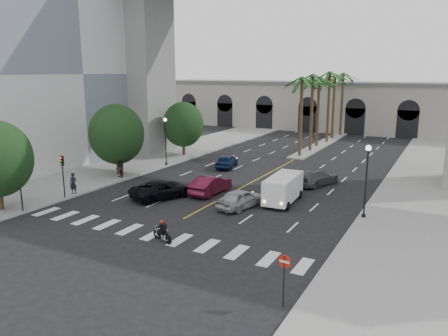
% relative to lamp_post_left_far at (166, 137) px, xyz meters
% --- Properties ---
extents(ground, '(140.00, 140.00, 0.00)m').
position_rel_lamp_post_left_far_xyz_m(ground, '(11.40, -16.00, -3.22)').
color(ground, black).
rests_on(ground, ground).
extents(sidewalk_left, '(8.00, 100.00, 0.15)m').
position_rel_lamp_post_left_far_xyz_m(sidewalk_left, '(-3.60, -1.00, -3.15)').
color(sidewalk_left, gray).
rests_on(sidewalk_left, ground).
extents(sidewalk_right, '(8.00, 100.00, 0.15)m').
position_rel_lamp_post_left_far_xyz_m(sidewalk_right, '(26.40, -1.00, -3.15)').
color(sidewalk_right, gray).
rests_on(sidewalk_right, ground).
extents(median, '(2.00, 24.00, 0.20)m').
position_rel_lamp_post_left_far_xyz_m(median, '(11.40, 22.00, -3.12)').
color(median, gray).
rests_on(median, ground).
extents(building_left, '(16.50, 32.50, 20.60)m').
position_rel_lamp_post_left_far_xyz_m(building_left, '(-15.60, -4.00, 7.09)').
color(building_left, silver).
rests_on(building_left, ground).
extents(pier_building, '(71.00, 10.50, 8.50)m').
position_rel_lamp_post_left_far_xyz_m(pier_building, '(11.40, 39.00, 1.04)').
color(pier_building, '#B0AB9E').
rests_on(pier_building, ground).
extents(palm_a, '(3.20, 3.20, 10.30)m').
position_rel_lamp_post_left_far_xyz_m(palm_a, '(11.40, 12.00, 5.88)').
color(palm_a, '#47331E').
rests_on(palm_a, ground).
extents(palm_b, '(3.20, 3.20, 10.60)m').
position_rel_lamp_post_left_far_xyz_m(palm_b, '(11.50, 16.00, 6.15)').
color(palm_b, '#47331E').
rests_on(palm_b, ground).
extents(palm_c, '(3.20, 3.20, 10.10)m').
position_rel_lamp_post_left_far_xyz_m(palm_c, '(11.20, 20.00, 5.69)').
color(palm_c, '#47331E').
rests_on(palm_c, ground).
extents(palm_d, '(3.20, 3.20, 10.90)m').
position_rel_lamp_post_left_far_xyz_m(palm_d, '(11.55, 24.00, 6.43)').
color(palm_d, '#47331E').
rests_on(palm_d, ground).
extents(palm_e, '(3.20, 3.20, 10.40)m').
position_rel_lamp_post_left_far_xyz_m(palm_e, '(11.30, 28.00, 5.97)').
color(palm_e, '#47331E').
rests_on(palm_e, ground).
extents(palm_f, '(3.20, 3.20, 10.70)m').
position_rel_lamp_post_left_far_xyz_m(palm_f, '(11.60, 32.00, 6.24)').
color(palm_f, '#47331E').
rests_on(palm_f, ground).
extents(street_tree_mid, '(5.44, 5.44, 7.21)m').
position_rel_lamp_post_left_far_xyz_m(street_tree_mid, '(-1.60, -6.00, 0.99)').
color(street_tree_mid, '#382616').
rests_on(street_tree_mid, ground).
extents(street_tree_far, '(5.04, 5.04, 6.68)m').
position_rel_lamp_post_left_far_xyz_m(street_tree_far, '(-1.60, 6.00, 0.68)').
color(street_tree_far, '#382616').
rests_on(street_tree_far, ground).
extents(lamp_post_left_far, '(0.40, 0.40, 5.35)m').
position_rel_lamp_post_left_far_xyz_m(lamp_post_left_far, '(0.00, 0.00, 0.00)').
color(lamp_post_left_far, black).
rests_on(lamp_post_left_far, ground).
extents(lamp_post_right, '(0.40, 0.40, 5.35)m').
position_rel_lamp_post_left_far_xyz_m(lamp_post_right, '(22.80, -8.00, 0.00)').
color(lamp_post_right, black).
rests_on(lamp_post_right, ground).
extents(traffic_signal_near, '(0.25, 0.18, 3.65)m').
position_rel_lamp_post_left_far_xyz_m(traffic_signal_near, '(0.10, -18.50, -0.71)').
color(traffic_signal_near, black).
rests_on(traffic_signal_near, ground).
extents(traffic_signal_far, '(0.25, 0.18, 3.65)m').
position_rel_lamp_post_left_far_xyz_m(traffic_signal_far, '(0.10, -14.50, -0.71)').
color(traffic_signal_far, black).
rests_on(traffic_signal_far, ground).
extents(motorcycle_rider, '(1.80, 0.78, 1.36)m').
position_rel_lamp_post_left_far_xyz_m(motorcycle_rider, '(12.61, -18.17, -2.61)').
color(motorcycle_rider, black).
rests_on(motorcycle_rider, ground).
extents(car_a, '(2.78, 4.68, 1.49)m').
position_rel_lamp_post_left_far_xyz_m(car_a, '(13.92, -9.80, -2.48)').
color(car_a, '#9F9FA3').
rests_on(car_a, ground).
extents(car_b, '(1.77, 4.82, 1.58)m').
position_rel_lamp_post_left_far_xyz_m(car_b, '(9.90, -7.43, -2.43)').
color(car_b, '#511022').
rests_on(car_b, ground).
extents(car_c, '(4.35, 5.86, 1.48)m').
position_rel_lamp_post_left_far_xyz_m(car_c, '(6.98, -10.47, -2.48)').
color(car_c, black).
rests_on(car_c, ground).
extents(car_d, '(3.62, 5.53, 1.49)m').
position_rel_lamp_post_left_far_xyz_m(car_d, '(17.08, -0.26, -2.48)').
color(car_d, '#59595E').
rests_on(car_d, ground).
extents(car_e, '(2.78, 4.69, 1.50)m').
position_rel_lamp_post_left_far_xyz_m(car_e, '(6.33, 2.40, -2.47)').
color(car_e, '#0E2042').
rests_on(car_e, ground).
extents(cargo_van, '(2.30, 5.22, 2.18)m').
position_rel_lamp_post_left_far_xyz_m(cargo_van, '(16.30, -6.98, -2.01)').
color(cargo_van, white).
rests_on(cargo_van, ground).
extents(pedestrian_a, '(0.75, 0.59, 1.80)m').
position_rel_lamp_post_left_far_xyz_m(pedestrian_a, '(-0.10, -13.33, -2.17)').
color(pedestrian_a, black).
rests_on(pedestrian_a, sidewalk_left).
extents(pedestrian_b, '(1.18, 1.09, 1.96)m').
position_rel_lamp_post_left_far_xyz_m(pedestrian_b, '(-0.41, -7.10, -2.09)').
color(pedestrian_b, black).
rests_on(pedestrian_b, sidewalk_left).
extents(do_not_enter_sign, '(0.61, 0.08, 2.48)m').
position_rel_lamp_post_left_far_xyz_m(do_not_enter_sign, '(21.90, -21.92, -1.42)').
color(do_not_enter_sign, black).
rests_on(do_not_enter_sign, ground).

